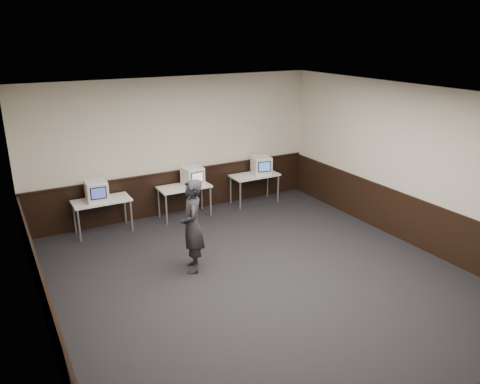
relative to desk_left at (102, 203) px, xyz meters
name	(u,v)px	position (x,y,z in m)	size (l,w,h in m)	color
floor	(266,284)	(1.90, -3.60, -0.68)	(8.00, 8.00, 0.00)	black
ceiling	(270,98)	(1.90, -3.60, 2.52)	(8.00, 8.00, 0.00)	white
back_wall	(176,147)	(1.90, 0.40, 0.92)	(7.00, 7.00, 0.00)	beige
left_wall	(36,243)	(-1.60, -3.60, 0.92)	(8.00, 8.00, 0.00)	beige
right_wall	(419,168)	(5.40, -3.60, 0.92)	(8.00, 8.00, 0.00)	beige
wainscot_back	(178,192)	(1.90, 0.38, -0.18)	(6.98, 0.04, 1.00)	black
wainscot_left	(49,316)	(-1.58, -3.60, -0.18)	(0.04, 7.98, 1.00)	black
wainscot_right	(411,220)	(5.38, -3.60, -0.18)	(0.04, 7.98, 1.00)	black
wainscot_rail	(178,171)	(1.90, 0.36, 0.34)	(6.98, 0.06, 0.04)	black
desk_left	(102,203)	(0.00, 0.00, 0.00)	(1.20, 0.60, 0.75)	silver
desk_center	(184,189)	(1.90, 0.00, 0.00)	(1.20, 0.60, 0.75)	silver
desk_right	(255,177)	(3.80, 0.00, 0.00)	(1.20, 0.60, 0.75)	silver
emac_left	(97,191)	(-0.08, -0.02, 0.29)	(0.46, 0.49, 0.44)	white
emac_center	(193,176)	(2.12, 0.00, 0.28)	(0.47, 0.49, 0.43)	white
emac_right	(261,165)	(3.99, -0.01, 0.29)	(0.52, 0.54, 0.44)	white
person	(192,226)	(1.02, -2.48, 0.18)	(0.63, 0.41, 1.73)	black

